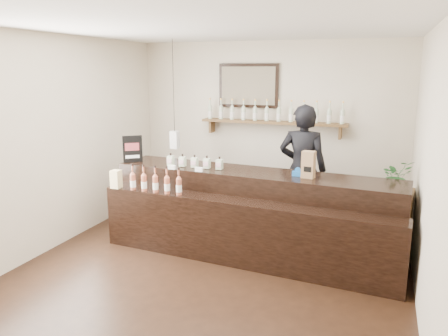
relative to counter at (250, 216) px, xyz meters
name	(u,v)px	position (x,y,z in m)	size (l,w,h in m)	color
ground	(215,266)	(-0.27, -0.56, -0.50)	(5.00, 5.00, 0.00)	black
room_shell	(214,127)	(-0.27, -0.56, 1.21)	(5.00, 5.00, 5.00)	beige
back_wall_decor	(258,106)	(-0.42, 1.81, 1.26)	(2.66, 0.96, 1.69)	brown
counter	(250,216)	(0.00, 0.00, 0.00)	(3.82, 1.28, 1.23)	black
promo_sign	(133,149)	(-1.77, 0.11, 0.75)	(0.23, 0.18, 0.38)	black
paper_bag	(308,165)	(0.72, 0.04, 0.73)	(0.17, 0.13, 0.33)	#8E6344
tape_dispenser	(298,173)	(0.58, 0.08, 0.60)	(0.13, 0.05, 0.11)	#195DAF
side_cabinet	(392,225)	(1.73, 0.45, -0.06)	(0.50, 0.64, 0.87)	brown
potted_plant	(396,176)	(1.73, 0.45, 0.58)	(0.36, 0.31, 0.40)	#245B26
shopkeeper	(303,161)	(0.48, 0.99, 0.56)	(0.77, 0.51, 2.12)	black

